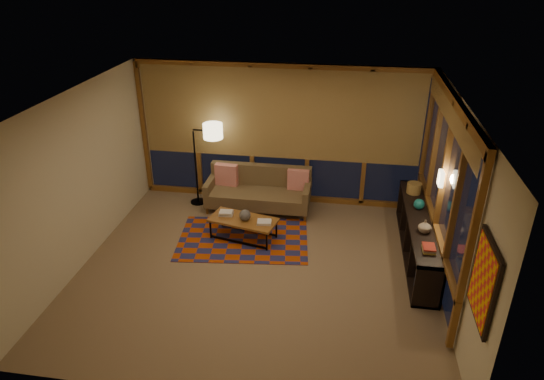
# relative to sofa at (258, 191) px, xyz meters

# --- Properties ---
(floor) EXTENTS (5.50, 5.00, 0.01)m
(floor) POSITION_rel_sofa_xyz_m (0.33, -1.93, -0.40)
(floor) COLOR #9E8660
(floor) RESTS_ON ground
(ceiling) EXTENTS (5.50, 5.00, 0.01)m
(ceiling) POSITION_rel_sofa_xyz_m (0.33, -1.93, 2.30)
(ceiling) COLOR beige
(ceiling) RESTS_ON walls
(walls) EXTENTS (5.51, 5.01, 2.70)m
(walls) POSITION_rel_sofa_xyz_m (0.33, -1.93, 0.95)
(walls) COLOR beige
(walls) RESTS_ON floor
(window_wall_back) EXTENTS (5.30, 0.16, 2.60)m
(window_wall_back) POSITION_rel_sofa_xyz_m (0.33, 0.50, 0.95)
(window_wall_back) COLOR brown
(window_wall_back) RESTS_ON walls
(window_wall_right) EXTENTS (0.16, 3.70, 2.60)m
(window_wall_right) POSITION_rel_sofa_xyz_m (3.01, -1.33, 0.95)
(window_wall_right) COLOR brown
(window_wall_right) RESTS_ON walls
(wall_art) EXTENTS (0.06, 0.74, 0.94)m
(wall_art) POSITION_rel_sofa_xyz_m (3.04, -3.78, 1.05)
(wall_art) COLOR red
(wall_art) RESTS_ON walls
(wall_sconce) EXTENTS (0.12, 0.18, 0.22)m
(wall_sconce) POSITION_rel_sofa_xyz_m (2.95, -1.48, 1.15)
(wall_sconce) COLOR beige
(wall_sconce) RESTS_ON walls
(sofa) EXTENTS (1.95, 0.80, 0.80)m
(sofa) POSITION_rel_sofa_xyz_m (0.00, 0.00, 0.00)
(sofa) COLOR brown
(sofa) RESTS_ON floor
(pillow_left) EXTENTS (0.45, 0.18, 0.44)m
(pillow_left) POSITION_rel_sofa_xyz_m (-0.65, 0.18, 0.22)
(pillow_left) COLOR red
(pillow_left) RESTS_ON sofa
(pillow_right) EXTENTS (0.41, 0.15, 0.40)m
(pillow_right) POSITION_rel_sofa_xyz_m (0.74, 0.18, 0.20)
(pillow_right) COLOR red
(pillow_right) RESTS_ON sofa
(area_rug) EXTENTS (2.36, 1.71, 0.01)m
(area_rug) POSITION_rel_sofa_xyz_m (-0.07, -1.11, -0.39)
(area_rug) COLOR #AC3E0B
(area_rug) RESTS_ON floor
(coffee_table) EXTENTS (1.23, 0.77, 0.38)m
(coffee_table) POSITION_rel_sofa_xyz_m (-0.07, -1.07, -0.21)
(coffee_table) COLOR brown
(coffee_table) RESTS_ON floor
(book_stack_a) EXTENTS (0.27, 0.22, 0.08)m
(book_stack_a) POSITION_rel_sofa_xyz_m (-0.39, -0.96, 0.02)
(book_stack_a) COLOR silver
(book_stack_a) RESTS_ON coffee_table
(book_stack_b) EXTENTS (0.25, 0.21, 0.05)m
(book_stack_b) POSITION_rel_sofa_xyz_m (0.31, -1.16, 0.00)
(book_stack_b) COLOR silver
(book_stack_b) RESTS_ON coffee_table
(ceramic_pot) EXTENTS (0.25, 0.25, 0.19)m
(ceramic_pot) POSITION_rel_sofa_xyz_m (-0.03, -1.09, 0.08)
(ceramic_pot) COLOR black
(ceramic_pot) RESTS_ON coffee_table
(floor_lamp) EXTENTS (0.57, 0.38, 1.66)m
(floor_lamp) POSITION_rel_sofa_xyz_m (-1.23, 0.10, 0.43)
(floor_lamp) COLOR black
(floor_lamp) RESTS_ON floor
(bookshelf) EXTENTS (0.40, 2.77, 0.69)m
(bookshelf) POSITION_rel_sofa_xyz_m (2.82, -1.12, -0.05)
(bookshelf) COLOR black
(bookshelf) RESTS_ON floor
(basket) EXTENTS (0.31, 0.31, 0.18)m
(basket) POSITION_rel_sofa_xyz_m (2.80, -0.24, 0.38)
(basket) COLOR #99824B
(basket) RESTS_ON bookshelf
(teal_bowl) EXTENTS (0.23, 0.23, 0.18)m
(teal_bowl) POSITION_rel_sofa_xyz_m (2.82, -0.83, 0.38)
(teal_bowl) COLOR #156665
(teal_bowl) RESTS_ON bookshelf
(vase) EXTENTS (0.22, 0.22, 0.20)m
(vase) POSITION_rel_sofa_xyz_m (2.82, -1.56, 0.39)
(vase) COLOR tan
(vase) RESTS_ON bookshelf
(shelf_book_stack) EXTENTS (0.19, 0.25, 0.07)m
(shelf_book_stack) POSITION_rel_sofa_xyz_m (2.82, -2.07, 0.33)
(shelf_book_stack) COLOR silver
(shelf_book_stack) RESTS_ON bookshelf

